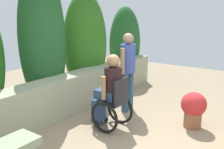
# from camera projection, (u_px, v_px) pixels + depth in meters

# --- Properties ---
(ground_plane) EXTENTS (12.49, 12.49, 0.00)m
(ground_plane) POSITION_uv_depth(u_px,v_px,m) (137.00, 145.00, 3.93)
(ground_plane) COLOR gray
(stone_retaining_wall) EXTENTS (6.87, 0.45, 0.78)m
(stone_retaining_wall) POSITION_uv_depth(u_px,v_px,m) (55.00, 99.00, 4.86)
(stone_retaining_wall) COLOR #9B9D80
(stone_retaining_wall) RESTS_ON ground
(hedge_backdrop) EXTENTS (7.29, 1.03, 2.93)m
(hedge_backdrop) POSITION_uv_depth(u_px,v_px,m) (39.00, 50.00, 5.07)
(hedge_backdrop) COLOR #245417
(hedge_backdrop) RESTS_ON ground
(person_in_wheelchair) EXTENTS (0.53, 0.66, 1.33)m
(person_in_wheelchair) POSITION_uv_depth(u_px,v_px,m) (111.00, 94.00, 4.40)
(person_in_wheelchair) COLOR black
(person_in_wheelchair) RESTS_ON ground
(person_standing_companion) EXTENTS (0.49, 0.30, 1.61)m
(person_standing_companion) POSITION_uv_depth(u_px,v_px,m) (128.00, 67.00, 5.13)
(person_standing_companion) COLOR #30526A
(person_standing_companion) RESTS_ON ground
(flower_pot_purple_near) EXTENTS (0.45, 0.45, 0.65)m
(flower_pot_purple_near) POSITION_uv_depth(u_px,v_px,m) (193.00, 108.00, 4.48)
(flower_pot_purple_near) COLOR #925A3A
(flower_pot_purple_near) RESTS_ON ground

